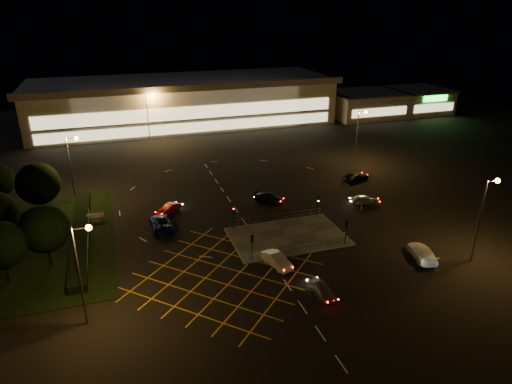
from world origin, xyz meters
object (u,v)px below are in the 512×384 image
object	(u,v)px
signal_nw	(233,214)
car_far_dkgrey	(269,198)
car_left_blue	(161,225)
car_east_grey	(356,176)
car_right_silver	(365,200)
car_circ_red	(169,208)
car_approach_white	(422,252)
car_near_silver	(322,290)
signal_se	(346,227)
signal_ne	(318,202)
car_queue_white	(277,260)
signal_sw	(252,242)

from	to	relation	value
signal_nw	car_far_dkgrey	size ratio (longest dim) A/B	0.70
car_left_blue	car_east_grey	world-z (taller)	car_left_blue
car_right_silver	car_east_grey	world-z (taller)	car_right_silver
car_circ_red	car_approach_white	bearing A→B (deg)	11.86
car_approach_white	car_near_silver	bearing A→B (deg)	25.92
signal_se	signal_ne	size ratio (longest dim) A/B	1.00
car_queue_white	car_far_dkgrey	size ratio (longest dim) A/B	0.97
car_right_silver	car_east_grey	size ratio (longest dim) A/B	0.83
car_queue_white	car_left_blue	size ratio (longest dim) A/B	0.79
car_near_silver	car_approach_white	xyz separation A→B (m)	(14.24, 2.99, 0.12)
car_queue_white	signal_ne	bearing A→B (deg)	30.34
car_near_silver	car_approach_white	bearing A→B (deg)	7.63
car_east_grey	car_approach_white	distance (m)	25.47
car_right_silver	car_east_grey	bearing A→B (deg)	-0.17
signal_sw	car_east_grey	xyz separation A→B (m)	(24.37, 19.13, -1.70)
car_near_silver	car_approach_white	world-z (taller)	car_approach_white
car_right_silver	car_circ_red	xyz separation A→B (m)	(-27.85, 6.01, -0.06)
signal_nw	car_left_blue	bearing A→B (deg)	162.67
signal_nw	car_right_silver	xyz separation A→B (m)	(20.62, 2.03, -1.69)
car_queue_white	car_right_silver	bearing A→B (deg)	17.73
signal_nw	car_queue_white	distance (m)	10.41
signal_sw	signal_se	world-z (taller)	same
signal_sw	signal_nw	world-z (taller)	same
signal_sw	car_approach_white	xyz separation A→B (m)	(18.91, -5.75, -1.60)
car_circ_red	car_approach_white	world-z (taller)	car_approach_white
signal_nw	signal_ne	bearing A→B (deg)	0.00
car_queue_white	car_right_silver	size ratio (longest dim) A/B	1.10
car_queue_white	car_circ_red	distance (m)	20.41
signal_se	signal_nw	bearing A→B (deg)	-33.65
signal_ne	car_east_grey	bearing A→B (deg)	42.00
signal_sw	car_queue_white	world-z (taller)	signal_sw
car_near_silver	car_far_dkgrey	size ratio (longest dim) A/B	0.84
car_near_silver	car_queue_white	size ratio (longest dim) A/B	0.86
signal_nw	car_left_blue	world-z (taller)	signal_nw
signal_sw	car_east_grey	size ratio (longest dim) A/B	0.66
signal_ne	car_left_blue	distance (m)	21.23
signal_nw	car_circ_red	distance (m)	10.95
car_left_blue	car_far_dkgrey	distance (m)	16.98
car_queue_white	car_left_blue	bearing A→B (deg)	115.76
car_right_silver	car_queue_white	bearing A→B (deg)	145.52
car_circ_red	car_queue_white	bearing A→B (deg)	-10.52
signal_ne	car_right_silver	distance (m)	9.02
signal_nw	car_left_blue	xyz separation A→B (m)	(-8.98, 2.80, -1.60)
car_left_blue	car_approach_white	world-z (taller)	car_approach_white
car_near_silver	car_east_grey	world-z (taller)	car_east_grey
signal_nw	car_circ_red	xyz separation A→B (m)	(-7.23, 8.03, -1.75)
signal_sw	car_left_blue	world-z (taller)	signal_sw
car_near_silver	car_circ_red	xyz separation A→B (m)	(-11.90, 24.76, -0.03)
signal_se	car_far_dkgrey	bearing A→B (deg)	-73.22
signal_sw	signal_se	distance (m)	12.00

